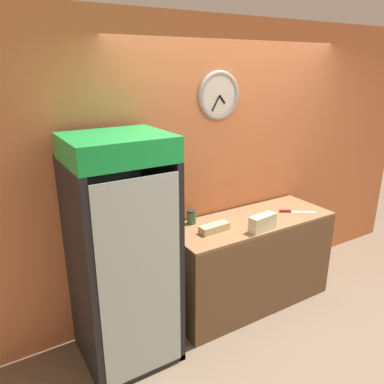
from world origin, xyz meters
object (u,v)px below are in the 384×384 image
(chefs_knife, at_px, (293,211))
(beverage_cooler, at_px, (120,241))
(sandwich_stack_middle, at_px, (263,219))
(sandwich_flat_left, at_px, (214,228))
(condiment_jar, at_px, (192,217))
(sandwich_stack_bottom, at_px, (262,226))

(chefs_knife, bearing_deg, beverage_cooler, 177.40)
(beverage_cooler, xyz_separation_m, sandwich_stack_middle, (1.23, -0.25, 0.00))
(beverage_cooler, xyz_separation_m, sandwich_flat_left, (0.85, -0.05, -0.07))
(beverage_cooler, bearing_deg, condiment_jar, 14.95)
(sandwich_flat_left, bearing_deg, sandwich_stack_middle, -27.71)
(sandwich_stack_middle, height_order, condiment_jar, sandwich_stack_middle)
(beverage_cooler, xyz_separation_m, condiment_jar, (0.77, 0.21, -0.04))
(chefs_knife, height_order, condiment_jar, condiment_jar)
(beverage_cooler, distance_m, chefs_knife, 1.78)
(sandwich_stack_middle, height_order, sandwich_flat_left, sandwich_stack_middle)
(sandwich_stack_bottom, xyz_separation_m, condiment_jar, (-0.46, 0.45, 0.03))
(condiment_jar, bearing_deg, sandwich_stack_bottom, -44.87)
(sandwich_stack_middle, relative_size, condiment_jar, 2.21)
(beverage_cooler, bearing_deg, sandwich_stack_middle, -11.38)
(sandwich_flat_left, bearing_deg, sandwich_stack_bottom, -27.71)
(sandwich_stack_middle, bearing_deg, condiment_jar, 135.13)
(sandwich_flat_left, relative_size, chefs_knife, 0.90)
(sandwich_stack_bottom, bearing_deg, chefs_knife, 17.00)
(sandwich_stack_middle, relative_size, chefs_knife, 0.88)
(sandwich_stack_middle, distance_m, sandwich_flat_left, 0.43)
(sandwich_stack_bottom, bearing_deg, sandwich_stack_middle, 0.00)
(beverage_cooler, bearing_deg, sandwich_stack_bottom, -11.38)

